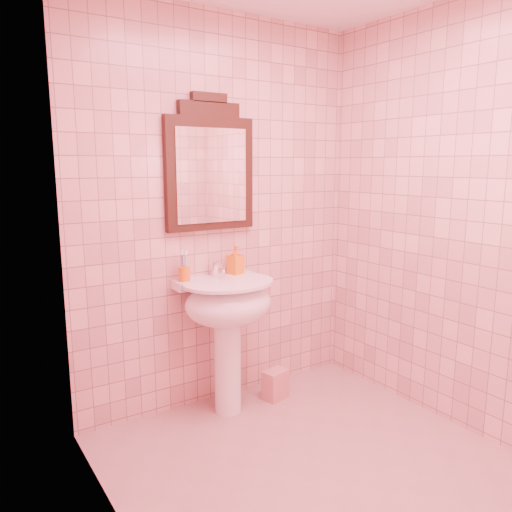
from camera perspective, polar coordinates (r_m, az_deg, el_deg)
floor at (r=2.82m, az=8.35°, el=-23.57°), size 2.20×2.20×0.00m
back_wall at (r=3.25m, az=-4.04°, el=4.77°), size 2.00×0.02×2.50m
pedestal_sink at (r=3.13m, az=-3.25°, el=-6.46°), size 0.58×0.58×0.86m
faucet at (r=3.18m, az=-4.53°, el=-1.38°), size 0.04×0.16×0.11m
mirror at (r=3.17m, az=-5.27°, el=10.00°), size 0.60×0.06×0.84m
toothbrush_cup at (r=3.09m, az=-8.19°, el=-1.99°), size 0.07×0.07×0.17m
soap_dispenser at (r=3.25m, az=-2.37°, el=-0.46°), size 0.10×0.11×0.19m
towel at (r=3.49m, az=2.23°, el=-14.47°), size 0.18×0.14×0.20m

